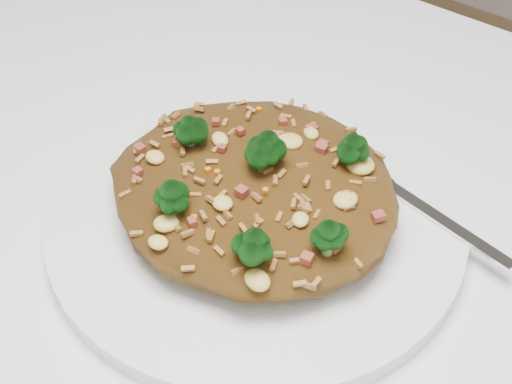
{
  "coord_description": "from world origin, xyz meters",
  "views": [
    {
      "loc": [
        0.15,
        -0.18,
        1.09
      ],
      "look_at": [
        -0.05,
        0.07,
        0.78
      ],
      "focal_mm": 50.0,
      "sensor_mm": 36.0,
      "label": 1
    }
  ],
  "objects": [
    {
      "name": "plate",
      "position": [
        -0.05,
        0.07,
        0.76
      ],
      "size": [
        0.27,
        0.27,
        0.01
      ],
      "primitive_type": "cylinder",
      "color": "white",
      "rests_on": "dining_table"
    },
    {
      "name": "fried_rice",
      "position": [
        -0.05,
        0.07,
        0.79
      ],
      "size": [
        0.19,
        0.17,
        0.06
      ],
      "color": "brown",
      "rests_on": "plate"
    },
    {
      "name": "fork",
      "position": [
        0.03,
        0.14,
        0.77
      ],
      "size": [
        0.16,
        0.04,
        0.0
      ],
      "rotation": [
        0.0,
        0.0,
        -0.17
      ],
      "color": "silver",
      "rests_on": "plate"
    }
  ]
}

